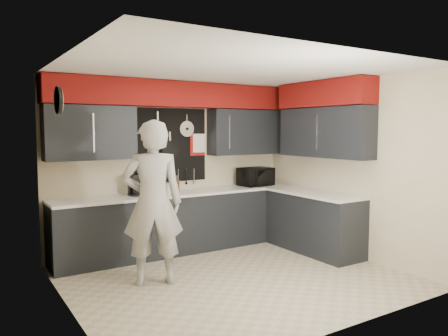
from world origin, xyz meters
TOP-DOWN VIEW (x-y plane):
  - ground at (0.00, 0.00)m, footprint 4.00×4.00m
  - back_wall_assembly at (0.01, 1.60)m, footprint 4.00×0.36m
  - right_wall_assembly at (1.85, 0.26)m, footprint 0.36×3.50m
  - left_wall_assembly at (-1.99, 0.02)m, footprint 0.05×3.50m
  - base_cabinets at (0.49, 1.13)m, footprint 3.95×2.20m
  - microwave at (1.38, 1.42)m, footprint 0.58×0.42m
  - knife_block at (-0.13, 1.42)m, footprint 0.10×0.10m
  - utensil_crock at (-0.22, 1.42)m, footprint 0.12×0.12m
  - coffee_maker at (-0.75, 1.46)m, footprint 0.18×0.22m
  - person at (-0.95, 0.34)m, footprint 0.84×0.69m

SIDE VIEW (x-z plane):
  - ground at x=0.00m, z-range 0.00..0.00m
  - base_cabinets at x=0.49m, z-range 0.00..0.92m
  - person at x=-0.95m, z-range 0.00..1.98m
  - utensil_crock at x=-0.22m, z-range 0.92..1.08m
  - knife_block at x=-0.13m, z-range 0.92..1.12m
  - microwave at x=1.38m, z-range 0.92..1.23m
  - coffee_maker at x=-0.75m, z-range 0.93..1.24m
  - left_wall_assembly at x=-1.99m, z-range 0.03..2.63m
  - right_wall_assembly at x=1.85m, z-range 0.64..3.24m
  - back_wall_assembly at x=0.01m, z-range 0.71..3.31m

